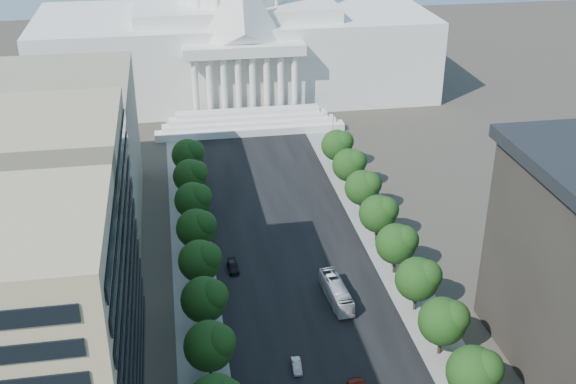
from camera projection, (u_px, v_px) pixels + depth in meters
road_asphalt at (284, 233)px, 148.58m from camera, size 30.00×260.00×0.01m
sidewalk_left at (191, 241)px, 145.73m from camera, size 8.00×260.00×0.02m
sidewalk_right at (373, 226)px, 151.42m from camera, size 8.00×260.00×0.02m
capitol at (234, 29)px, 223.66m from camera, size 120.00×56.00×73.00m
office_block_left_far at (38, 163)px, 143.60m from camera, size 38.00×52.00×30.00m
tree_l_d at (211, 345)px, 105.76m from camera, size 7.79×7.60×9.97m
tree_l_e at (206, 299)px, 116.38m from camera, size 7.79×7.60×9.97m
tree_l_f at (202, 260)px, 126.99m from camera, size 7.79×7.60×9.97m
tree_l_g at (198, 227)px, 137.60m from camera, size 7.79×7.60×9.97m
tree_l_h at (194, 199)px, 148.22m from camera, size 7.79×7.60×9.97m
tree_l_i at (192, 175)px, 158.83m from camera, size 7.79×7.60×9.97m
tree_l_j at (189, 154)px, 169.44m from camera, size 7.79×7.60×9.97m
tree_r_c at (476, 371)px, 100.54m from camera, size 7.79×7.60×9.97m
tree_r_d at (445, 320)px, 111.16m from camera, size 7.79×7.60×9.97m
tree_r_e at (420, 278)px, 121.77m from camera, size 7.79×7.60×9.97m
tree_r_f at (398, 243)px, 132.38m from camera, size 7.79×7.60×9.97m
tree_r_g at (380, 213)px, 143.00m from camera, size 7.79×7.60×9.97m
tree_r_h at (364, 187)px, 153.61m from camera, size 7.79×7.60×9.97m
tree_r_i at (350, 164)px, 164.22m from camera, size 7.79×7.60×9.97m
tree_r_j at (338, 144)px, 174.83m from camera, size 7.79×7.60×9.97m
streetlight_b at (488, 377)px, 100.34m from camera, size 2.61×0.44×9.00m
streetlight_c at (428, 280)px, 122.45m from camera, size 2.61×0.44×9.00m
streetlight_d at (386, 212)px, 144.57m from camera, size 2.61×0.44×9.00m
streetlight_e at (355, 162)px, 166.68m from camera, size 2.61×0.44×9.00m
streetlight_f at (331, 124)px, 188.79m from camera, size 2.61×0.44×9.00m
car_silver at (297, 366)px, 110.34m from camera, size 1.55×3.97×1.29m
car_dark_b at (233, 267)px, 135.62m from camera, size 2.16×4.92×1.41m
city_bus at (336, 292)px, 126.32m from camera, size 3.79×12.66×3.48m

